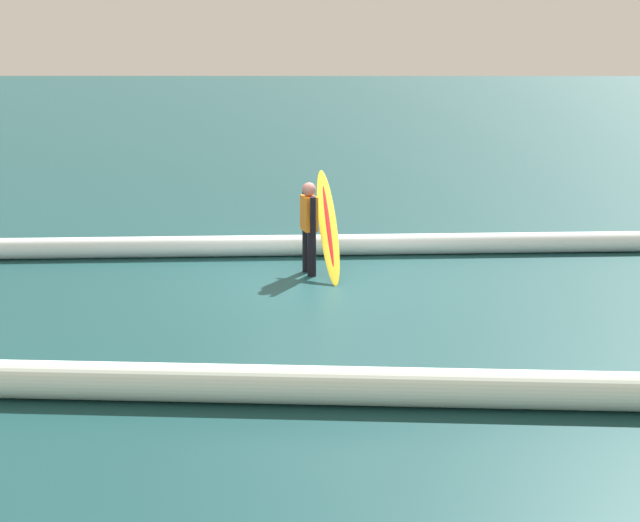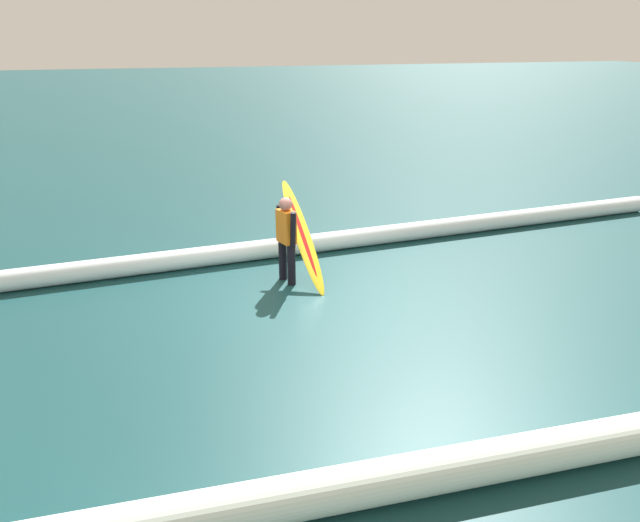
# 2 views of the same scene
# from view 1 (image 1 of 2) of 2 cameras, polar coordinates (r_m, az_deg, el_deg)

# --- Properties ---
(ground_plane) EXTENTS (136.38, 136.38, 0.00)m
(ground_plane) POSITION_cam_1_polar(r_m,az_deg,el_deg) (13.35, -0.31, -1.39)
(ground_plane) COLOR #153D40
(surfer) EXTENTS (0.30, 0.54, 1.48)m
(surfer) POSITION_cam_1_polar(r_m,az_deg,el_deg) (13.61, -0.73, 2.53)
(surfer) COLOR black
(surfer) RESTS_ON ground_plane
(surfboard) EXTENTS (0.52, 1.70, 1.55)m
(surfboard) POSITION_cam_1_polar(r_m,az_deg,el_deg) (13.71, 0.54, 2.35)
(surfboard) COLOR yellow
(surfboard) RESTS_ON ground_plane
(wave_crest_foreground) EXTENTS (16.47, 1.29, 0.36)m
(wave_crest_foreground) POSITION_cam_1_polar(r_m,az_deg,el_deg) (14.95, 2.19, 1.09)
(wave_crest_foreground) COLOR white
(wave_crest_foreground) RESTS_ON ground_plane
(wave_crest_midground) EXTENTS (24.20, 1.46, 0.40)m
(wave_crest_midground) POSITION_cam_1_polar(r_m,az_deg,el_deg) (9.18, 14.84, -8.25)
(wave_crest_midground) COLOR white
(wave_crest_midground) RESTS_ON ground_plane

